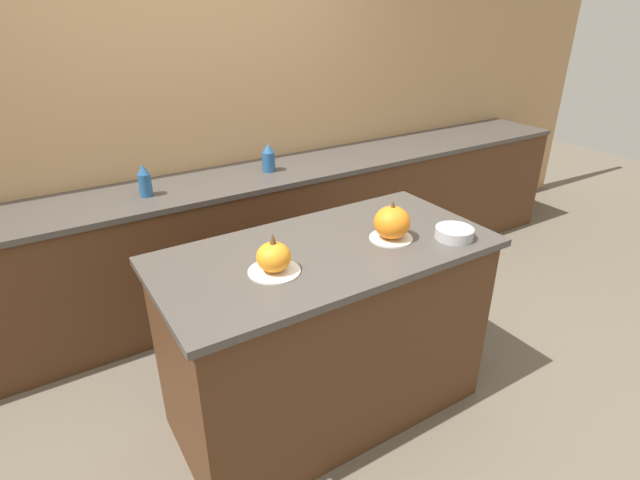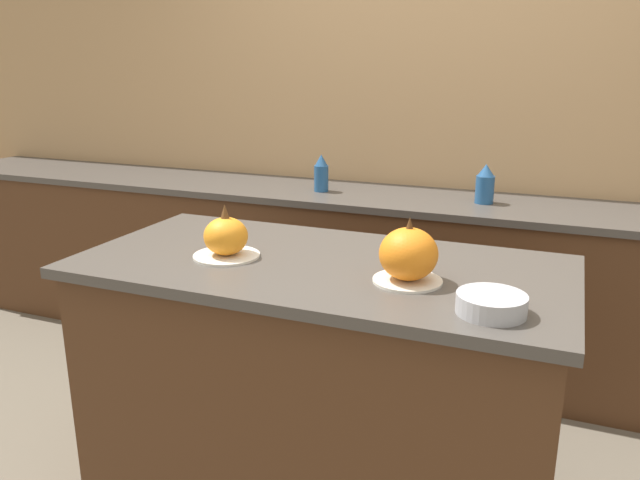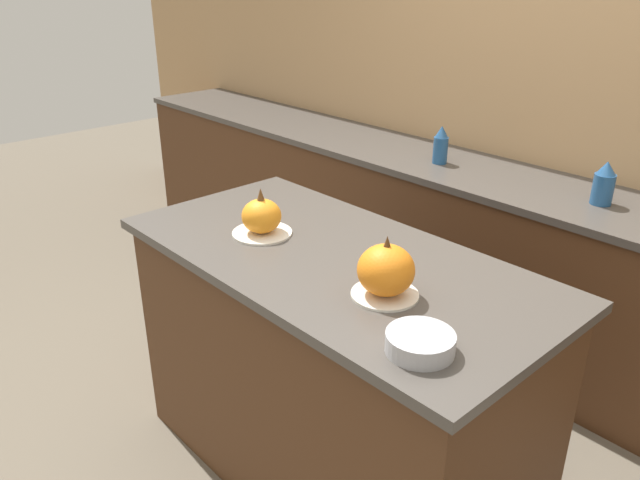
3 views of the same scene
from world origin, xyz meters
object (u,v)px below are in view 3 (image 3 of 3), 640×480
pumpkin_cake_right (386,272)px  mixing_bowl (420,343)px  bottle_short (604,184)px  bottle_tall (441,145)px  pumpkin_cake_left (262,218)px

pumpkin_cake_right → mixing_bowl: 0.30m
pumpkin_cake_right → bottle_short: size_ratio=1.08×
bottle_short → mixing_bowl: (0.22, -1.49, -0.02)m
pumpkin_cake_right → bottle_tall: bearing=121.5°
pumpkin_cake_left → bottle_tall: size_ratio=1.13×
mixing_bowl → pumpkin_cake_right: bearing=149.4°
pumpkin_cake_right → bottle_short: pumpkin_cake_right is taller
pumpkin_cake_right → bottle_short: bearing=88.5°
pumpkin_cake_right → bottle_tall: (-0.80, 1.31, -0.03)m
pumpkin_cake_right → bottle_short: 1.34m
bottle_short → mixing_bowl: size_ratio=1.06×
bottle_tall → pumpkin_cake_left: bearing=-81.7°
bottle_tall → bottle_short: bottle_tall is taller
pumpkin_cake_left → bottle_short: (0.65, 1.33, -0.01)m
bottle_tall → mixing_bowl: 1.80m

